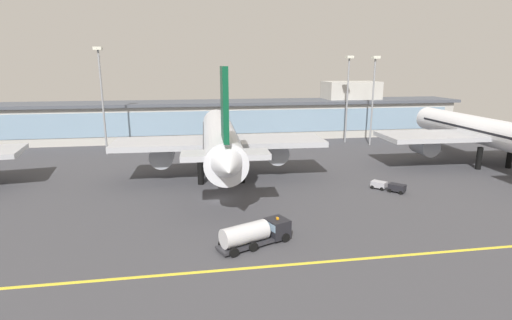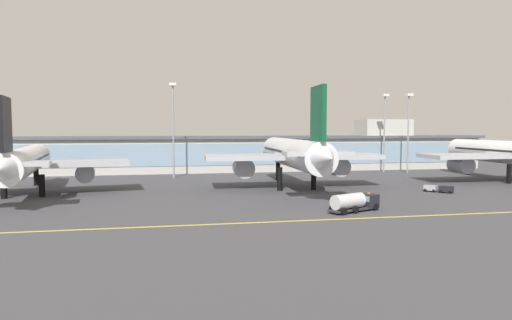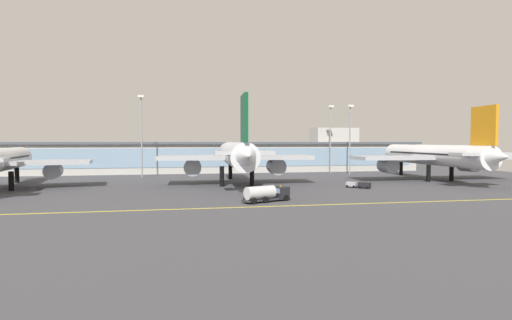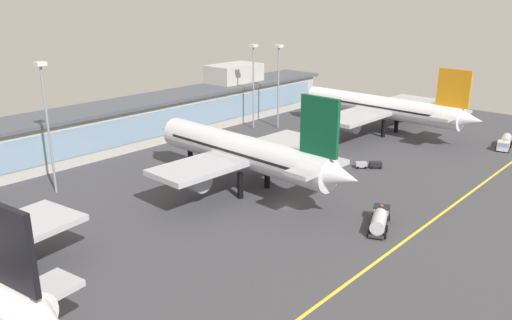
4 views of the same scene
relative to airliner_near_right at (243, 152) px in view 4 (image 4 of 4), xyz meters
The scene contains 11 objects.
ground_plane 13.83m from the airliner_near_right, 94.63° to the right, with size 205.67×205.67×0.00m, color #424247.
taxiway_centreline_stripe 34.44m from the airliner_near_right, 91.60° to the right, with size 164.54×0.50×0.01m, color yellow.
terminal_building 42.21m from the airliner_near_right, 88.43° to the left, with size 149.91×14.00×15.87m.
airliner_near_right is the anchor object (origin of this frame).
airliner_far_right 55.61m from the airliner_near_right, ahead, with size 44.72×53.89×18.96m.
fuel_tanker_truck 28.96m from the airliner_near_right, 85.86° to the right, with size 9.26×5.90×2.90m.
baggage_tug_near 30.42m from the airliner_near_right, 23.42° to the right, with size 4.88×5.20×1.40m.
service_truck_far 68.84m from the airliner_near_right, 24.82° to the right, with size 9.35×4.43×2.90m.
apron_light_mast_west 36.49m from the airliner_near_right, 134.95° to the left, with size 1.80×1.80×24.58m.
apron_light_mast_centre 47.89m from the airliner_near_right, 39.69° to the left, with size 1.80×1.80×23.05m.
apron_light_mast_east 49.23m from the airliner_near_right, 31.63° to the left, with size 1.80×1.80×22.88m.
Camera 4 is at (-66.60, -52.38, 35.97)m, focal length 36.12 mm.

